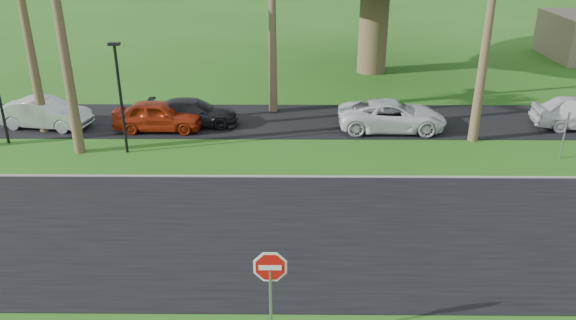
# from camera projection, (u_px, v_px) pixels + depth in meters

# --- Properties ---
(ground) EXTENTS (120.00, 120.00, 0.00)m
(ground) POSITION_uv_depth(u_px,v_px,m) (257.00, 268.00, 15.86)
(ground) COLOR #285816
(ground) RESTS_ON ground
(road) EXTENTS (120.00, 8.00, 0.02)m
(road) POSITION_uv_depth(u_px,v_px,m) (261.00, 232.00, 17.69)
(road) COLOR black
(road) RESTS_ON ground
(parking_strip) EXTENTS (120.00, 5.00, 0.02)m
(parking_strip) POSITION_uv_depth(u_px,v_px,m) (272.00, 121.00, 27.32)
(parking_strip) COLOR black
(parking_strip) RESTS_ON ground
(curb) EXTENTS (120.00, 0.12, 0.06)m
(curb) POSITION_uv_depth(u_px,v_px,m) (267.00, 177.00, 21.40)
(curb) COLOR gray
(curb) RESTS_ON ground
(stop_sign_near) EXTENTS (1.05, 0.07, 2.62)m
(stop_sign_near) POSITION_uv_depth(u_px,v_px,m) (270.00, 279.00, 12.40)
(stop_sign_near) COLOR gray
(stop_sign_near) RESTS_ON ground
(stop_sign_far) EXTENTS (1.05, 0.07, 2.62)m
(stop_sign_far) POSITION_uv_depth(u_px,v_px,m) (568.00, 117.00, 22.40)
(stop_sign_far) COLOR gray
(stop_sign_far) RESTS_ON ground
(streetlight_right) EXTENTS (0.45, 0.25, 4.64)m
(streetlight_right) POSITION_uv_depth(u_px,v_px,m) (120.00, 92.00, 22.64)
(streetlight_right) COLOR black
(streetlight_right) RESTS_ON ground
(car_silver) EXTENTS (4.39, 2.15, 1.39)m
(car_silver) POSITION_uv_depth(u_px,v_px,m) (45.00, 114.00, 26.18)
(car_silver) COLOR silver
(car_silver) RESTS_ON ground
(car_red) EXTENTS (4.11, 1.69, 1.40)m
(car_red) POSITION_uv_depth(u_px,v_px,m) (158.00, 116.00, 25.87)
(car_red) COLOR #A5260D
(car_red) RESTS_ON ground
(car_dark) EXTENTS (4.33, 1.86, 1.24)m
(car_dark) POSITION_uv_depth(u_px,v_px,m) (193.00, 113.00, 26.51)
(car_dark) COLOR black
(car_dark) RESTS_ON ground
(car_minivan) EXTENTS (4.98, 2.35, 1.38)m
(car_minivan) POSITION_uv_depth(u_px,v_px,m) (392.00, 116.00, 25.90)
(car_minivan) COLOR silver
(car_minivan) RESTS_ON ground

